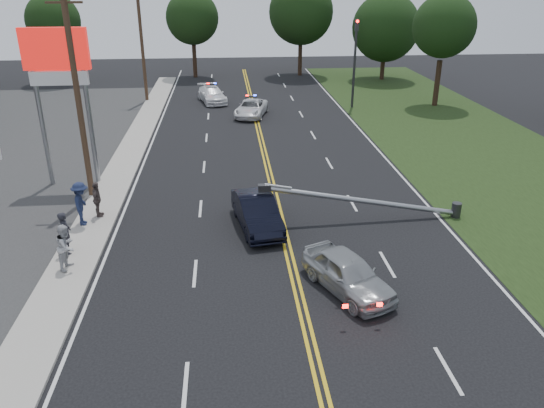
{
  "coord_description": "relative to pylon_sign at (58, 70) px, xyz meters",
  "views": [
    {
      "loc": [
        -2.34,
        -13.41,
        10.35
      ],
      "look_at": [
        -0.58,
        6.36,
        1.7
      ],
      "focal_mm": 35.0,
      "sensor_mm": 36.0,
      "label": 1
    }
  ],
  "objects": [
    {
      "name": "ground",
      "position": [
        10.5,
        -14.0,
        -6.0
      ],
      "size": [
        120.0,
        120.0,
        0.0
      ],
      "primitive_type": "plane",
      "color": "black",
      "rests_on": "ground"
    },
    {
      "name": "sidewalk",
      "position": [
        2.1,
        -4.0,
        -5.94
      ],
      "size": [
        1.8,
        70.0,
        0.12
      ],
      "primitive_type": "cube",
      "color": "#A7A197",
      "rests_on": "ground"
    },
    {
      "name": "grass_verge",
      "position": [
        24.0,
        -4.0,
        -5.99
      ],
      "size": [
        12.0,
        80.0,
        0.01
      ],
      "primitive_type": "cube",
      "color": "black",
      "rests_on": "ground"
    },
    {
      "name": "centerline_yellow",
      "position": [
        10.5,
        -4.0,
        -5.99
      ],
      "size": [
        0.36,
        80.0,
        0.0
      ],
      "primitive_type": "cube",
      "color": "gold",
      "rests_on": "ground"
    },
    {
      "name": "pylon_sign",
      "position": [
        0.0,
        0.0,
        0.0
      ],
      "size": [
        3.2,
        0.35,
        8.0
      ],
      "color": "gray",
      "rests_on": "ground"
    },
    {
      "name": "traffic_signal",
      "position": [
        18.8,
        16.0,
        -1.79
      ],
      "size": [
        0.28,
        0.41,
        7.05
      ],
      "color": "#2D2D30",
      "rests_on": "ground"
    },
    {
      "name": "fallen_streetlight",
      "position": [
        14.69,
        -6.0,
        -5.08
      ],
      "size": [
        9.36,
        0.44,
        1.91
      ],
      "color": "#2D2D30",
      "rests_on": "ground"
    },
    {
      "name": "utility_pole_mid",
      "position": [
        1.3,
        -2.0,
        -0.91
      ],
      "size": [
        1.6,
        0.28,
        10.0
      ],
      "color": "#382619",
      "rests_on": "ground"
    },
    {
      "name": "utility_pole_far",
      "position": [
        1.3,
        20.0,
        -0.91
      ],
      "size": [
        1.6,
        0.28,
        10.0
      ],
      "color": "#382619",
      "rests_on": "ground"
    },
    {
      "name": "tree_5",
      "position": [
        -8.59,
        29.79,
        0.07
      ],
      "size": [
        5.27,
        5.27,
        8.72
      ],
      "color": "black",
      "rests_on": "ground"
    },
    {
      "name": "tree_6",
      "position": [
        5.05,
        31.59,
        0.11
      ],
      "size": [
        5.48,
        5.48,
        8.87
      ],
      "color": "black",
      "rests_on": "ground"
    },
    {
      "name": "tree_7",
      "position": [
        16.53,
        31.73,
        0.62
      ],
      "size": [
        6.81,
        6.81,
        10.03
      ],
      "color": "black",
      "rests_on": "ground"
    },
    {
      "name": "tree_8",
      "position": [
        24.88,
        28.41,
        -0.74
      ],
      "size": [
        6.86,
        6.86,
        8.7
      ],
      "color": "black",
      "rests_on": "ground"
    },
    {
      "name": "tree_9",
      "position": [
        26.02,
        16.12,
        0.45
      ],
      "size": [
        5.07,
        5.07,
        9.01
      ],
      "color": "black",
      "rests_on": "ground"
    },
    {
      "name": "crashed_sedan",
      "position": [
        9.38,
        -6.29,
        -5.27
      ],
      "size": [
        2.24,
        4.62,
        1.46
      ],
      "primitive_type": "imported",
      "rotation": [
        0.0,
        0.0,
        0.16
      ],
      "color": "black",
      "rests_on": "ground"
    },
    {
      "name": "waiting_sedan",
      "position": [
        12.24,
        -11.65,
        -5.3
      ],
      "size": [
        3.16,
        4.39,
        1.39
      ],
      "primitive_type": "imported",
      "rotation": [
        0.0,
        0.0,
        0.42
      ],
      "color": "#9A9EA2",
      "rests_on": "ground"
    },
    {
      "name": "emergency_a",
      "position": [
        10.2,
        13.77,
        -5.37
      ],
      "size": [
        3.14,
        4.9,
        1.26
      ],
      "primitive_type": "imported",
      "rotation": [
        0.0,
        0.0,
        -0.25
      ],
      "color": "silver",
      "rests_on": "ground"
    },
    {
      "name": "emergency_b",
      "position": [
        7.05,
        19.0,
        -5.33
      ],
      "size": [
        2.93,
        4.94,
        1.34
      ],
      "primitive_type": "imported",
      "rotation": [
        0.0,
        0.0,
        0.24
      ],
      "color": "white",
      "rests_on": "ground"
    },
    {
      "name": "bystander_a",
      "position": [
        1.72,
        -8.12,
        -5.0
      ],
      "size": [
        0.57,
        0.73,
        1.75
      ],
      "primitive_type": "imported",
      "rotation": [
        0.0,
        0.0,
        1.84
      ],
      "color": "#212128",
      "rests_on": "sidewalk"
    },
    {
      "name": "bystander_b",
      "position": [
        2.07,
        -9.35,
        -4.98
      ],
      "size": [
        0.83,
        0.98,
        1.78
      ],
      "primitive_type": "imported",
      "rotation": [
        0.0,
        0.0,
        1.38
      ],
      "color": "#AFB0B5",
      "rests_on": "sidewalk"
    },
    {
      "name": "bystander_c",
      "position": [
        1.72,
        -5.5,
        -4.89
      ],
      "size": [
        0.87,
        1.35,
        1.97
      ],
      "primitive_type": "imported",
      "rotation": [
        0.0,
        0.0,
        1.68
      ],
      "color": "#1A2342",
      "rests_on": "sidewalk"
    },
    {
      "name": "bystander_d",
      "position": [
        2.21,
        -4.69,
        -5.05
      ],
      "size": [
        0.43,
        0.98,
        1.65
      ],
      "primitive_type": "imported",
      "rotation": [
        0.0,
        0.0,
        1.59
      ],
      "color": "#574A46",
      "rests_on": "sidewalk"
    }
  ]
}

